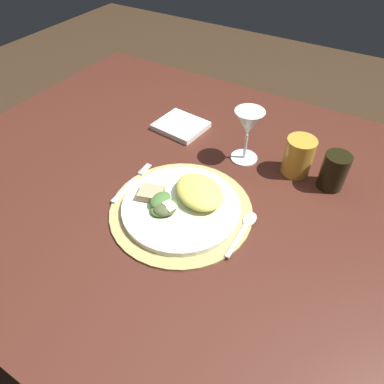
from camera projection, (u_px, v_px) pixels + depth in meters
name	position (u px, v px, depth m)	size (l,w,h in m)	color
ground_plane	(192.00, 313.00, 1.39)	(6.00, 6.00, 0.00)	#372718
dining_table	(192.00, 222.00, 1.00)	(1.43, 1.10, 0.71)	#462017
placemat	(181.00, 210.00, 0.82)	(0.34, 0.34, 0.01)	tan
dinner_plate	(181.00, 207.00, 0.82)	(0.28, 0.28, 0.01)	silver
pasta_serving	(199.00, 192.00, 0.81)	(0.13, 0.10, 0.04)	#D7CF58
salad_greens	(163.00, 205.00, 0.79)	(0.08, 0.08, 0.02)	#457C2A
bread_piece	(151.00, 193.00, 0.82)	(0.06, 0.05, 0.02)	tan
fork	(130.00, 184.00, 0.88)	(0.02, 0.16, 0.00)	silver
spoon	(246.00, 226.00, 0.78)	(0.03, 0.15, 0.01)	silver
napkin	(181.00, 126.00, 1.07)	(0.14, 0.13, 0.02)	white
wine_glass	(248.00, 125.00, 0.89)	(0.08, 0.08, 0.15)	silver
amber_tumbler	(298.00, 156.00, 0.89)	(0.08, 0.08, 0.10)	gold
dark_tumbler	(334.00, 171.00, 0.85)	(0.06, 0.06, 0.10)	black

